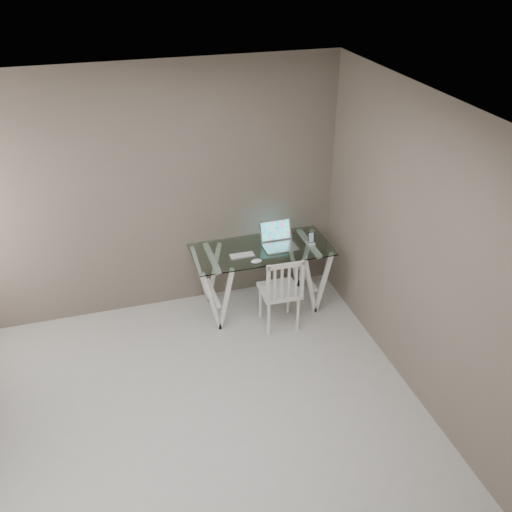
# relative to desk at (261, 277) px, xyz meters

# --- Properties ---
(room) EXTENTS (4.50, 4.52, 2.71)m
(room) POSITION_rel_desk_xyz_m (-1.11, -1.83, 1.33)
(room) COLOR #B1AEAA
(room) RESTS_ON ground
(desk) EXTENTS (1.50, 0.70, 0.75)m
(desk) POSITION_rel_desk_xyz_m (0.00, 0.00, 0.00)
(desk) COLOR silver
(desk) RESTS_ON ground
(chair) EXTENTS (0.41, 0.41, 0.87)m
(chair) POSITION_rel_desk_xyz_m (0.09, -0.44, 0.10)
(chair) COLOR silver
(chair) RESTS_ON ground
(laptop) EXTENTS (0.36, 0.33, 0.24)m
(laptop) POSITION_rel_desk_xyz_m (0.20, 0.04, 0.42)
(laptop) COLOR silver
(laptop) RESTS_ON desk
(keyboard) EXTENTS (0.27, 0.12, 0.01)m
(keyboard) POSITION_rel_desk_xyz_m (-0.24, -0.08, 0.37)
(keyboard) COLOR silver
(keyboard) RESTS_ON desk
(mouse) EXTENTS (0.12, 0.07, 0.04)m
(mouse) POSITION_rel_desk_xyz_m (-0.13, -0.26, 0.38)
(mouse) COLOR white
(mouse) RESTS_ON desk
(phone_dock) EXTENTS (0.08, 0.08, 0.14)m
(phone_dock) POSITION_rel_desk_xyz_m (0.55, -0.05, 0.40)
(phone_dock) COLOR white
(phone_dock) RESTS_ON desk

